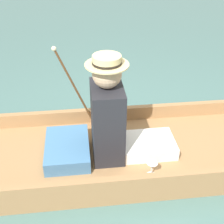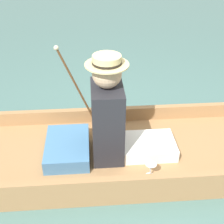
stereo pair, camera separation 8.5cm
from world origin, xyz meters
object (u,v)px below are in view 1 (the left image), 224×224
(teddy_bear, at_px, (103,108))
(seated_person, at_px, (115,119))
(walking_cane, at_px, (72,82))
(wine_glass, at_px, (152,166))

(teddy_bear, bearing_deg, seated_person, 8.84)
(seated_person, distance_m, walking_cane, 0.57)
(wine_glass, bearing_deg, teddy_bear, -156.32)
(teddy_bear, xyz_separation_m, wine_glass, (0.72, 0.32, -0.11))
(walking_cane, bearing_deg, teddy_bear, 81.66)
(seated_person, bearing_deg, walking_cane, -147.66)
(seated_person, distance_m, teddy_bear, 0.44)
(wine_glass, bearing_deg, walking_cane, -142.19)
(seated_person, bearing_deg, wine_glass, 33.95)
(teddy_bear, distance_m, walking_cane, 0.39)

